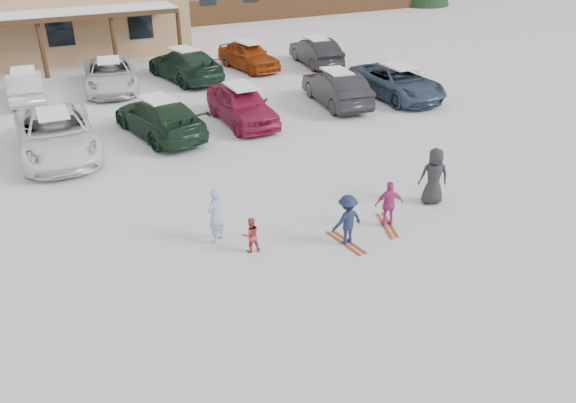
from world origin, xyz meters
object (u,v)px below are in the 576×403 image
parked_car_6 (396,82)px  child_magenta (389,204)px  parked_car_2 (57,134)px  parked_car_9 (26,86)px  parked_car_13 (316,52)px  child_navy (347,220)px  parked_car_12 (249,55)px  adult_skier (215,215)px  parked_car_5 (336,88)px  parked_car_11 (185,65)px  parked_car_3 (159,117)px  parked_car_4 (242,104)px  bystander_dark (434,176)px  toddler_red (251,235)px  parked_car_10 (110,75)px

parked_car_6 → child_magenta: bearing=-127.8°
parked_car_2 → parked_car_9: parked_car_2 is taller
parked_car_6 → parked_car_13: bearing=92.3°
child_navy → parked_car_12: size_ratio=0.32×
child_magenta → parked_car_2: bearing=-33.1°
child_magenta → parked_car_2: 12.01m
parked_car_9 → adult_skier: bearing=105.5°
parked_car_5 → parked_car_11: parked_car_11 is taller
parked_car_3 → parked_car_4: bearing=169.0°
parked_car_5 → parked_car_13: (2.76, 6.70, -0.02)m
bystander_dark → parked_car_13: bystander_dark is taller
toddler_red → parked_car_11: size_ratio=0.18×
parked_car_6 → child_navy: bearing=-132.3°
parked_car_2 → bystander_dark: bearing=-42.2°
parked_car_9 → toddler_red: bearing=106.9°
parked_car_5 → parked_car_10: size_ratio=0.88×
child_magenta → parked_car_4: 9.67m
parked_car_13 → parked_car_11: bearing=4.0°
parked_car_11 → parked_car_13: bearing=168.2°
parked_car_4 → parked_car_10: size_ratio=0.87×
bystander_dark → parked_car_2: 12.93m
bystander_dark → parked_car_12: bearing=-69.3°
parked_car_2 → parked_car_9: 7.40m
bystander_dark → parked_car_6: size_ratio=0.33×
child_navy → parked_car_4: size_ratio=0.31×
toddler_red → parked_car_5: 12.57m
parked_car_11 → parked_car_12: size_ratio=1.24×
parked_car_3 → parked_car_5: (8.05, 0.24, 0.03)m
child_navy → parked_car_6: 13.38m
child_navy → parked_car_2: size_ratio=0.25×
parked_car_4 → parked_car_6: size_ratio=0.86×
parked_car_9 → parked_car_11: (7.53, 0.12, 0.09)m
parked_car_5 → parked_car_9: (-12.21, 6.91, -0.06)m
parked_car_2 → parked_car_5: bearing=3.9°
adult_skier → parked_car_4: parked_car_4 is taller
parked_car_5 → child_navy: bearing=67.7°
parked_car_10 → parked_car_13: parked_car_13 is taller
parked_car_4 → parked_car_2: bearing=-178.0°
parked_car_12 → child_navy: bearing=-115.0°
parked_car_5 → parked_car_12: (-0.94, 7.57, -0.02)m
child_navy → parked_car_11: size_ratio=0.26×
child_magenta → parked_car_12: (3.48, 17.55, 0.07)m
parked_car_3 → parked_car_10: parked_car_3 is taller
bystander_dark → parked_car_10: bystander_dark is taller
parked_car_9 → parked_car_13: parked_car_13 is taller
adult_skier → parked_car_2: size_ratio=0.27×
parked_car_6 → parked_car_9: bearing=154.6°
parked_car_9 → child_magenta: bearing=118.2°
parked_car_5 → parked_car_2: bearing=10.1°
toddler_red → parked_car_10: size_ratio=0.18×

